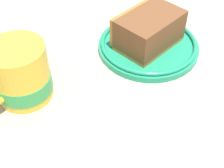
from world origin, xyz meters
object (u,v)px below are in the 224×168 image
small_plate (148,45)px  tea_mug (21,75)px  teaspoon (182,162)px  cake_slice (149,30)px

small_plate → tea_mug: bearing=-53.8°
small_plate → teaspoon: size_ratio=1.60×
small_plate → tea_mug: (13.46, -18.40, 3.28)cm
cake_slice → teaspoon: size_ratio=1.22×
small_plate → teaspoon: small_plate is taller
small_plate → tea_mug: size_ratio=1.70×
teaspoon → tea_mug: bearing=-112.2°
tea_mug → teaspoon: 25.66cm
tea_mug → teaspoon: tea_mug is taller
cake_slice → teaspoon: bearing=12.9°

